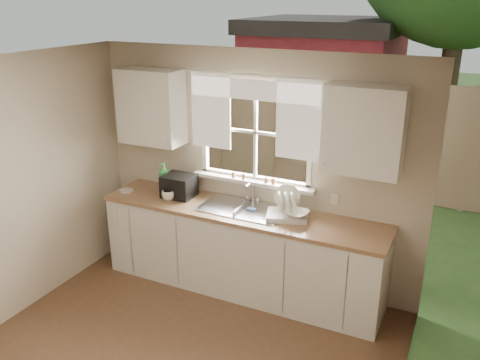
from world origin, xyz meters
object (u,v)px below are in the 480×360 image
at_px(cup, 168,195).
at_px(dish_rack, 287,211).
at_px(soap_bottle_a, 164,177).
at_px(black_appliance, 179,186).

bearing_deg(cup, dish_rack, 12.19).
xyz_separation_m(soap_bottle_a, black_appliance, (0.22, -0.05, -0.05)).
height_order(dish_rack, black_appliance, dish_rack).
height_order(soap_bottle_a, black_appliance, soap_bottle_a).
bearing_deg(black_appliance, soap_bottle_a, 165.43).
distance_m(dish_rack, cup, 1.32).
bearing_deg(soap_bottle_a, black_appliance, 1.05).
distance_m(cup, black_appliance, 0.16).
bearing_deg(dish_rack, cup, -174.48).
relative_size(soap_bottle_a, black_appliance, 1.04).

